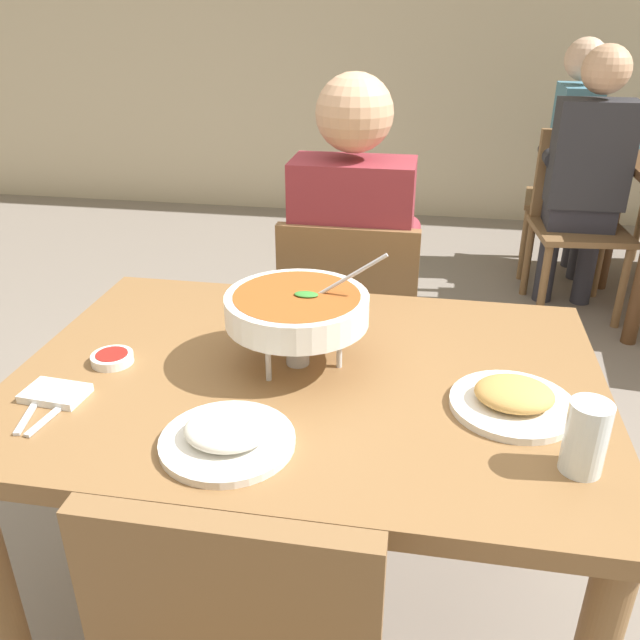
{
  "coord_description": "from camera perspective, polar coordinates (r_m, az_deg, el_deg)",
  "views": [
    {
      "loc": [
        0.23,
        -1.18,
        1.49
      ],
      "look_at": [
        0.0,
        0.15,
        0.83
      ],
      "focal_mm": 36.96,
      "sensor_mm": 36.0,
      "label": 1
    }
  ],
  "objects": [
    {
      "name": "napkin_folded",
      "position": [
        1.41,
        -21.94,
        -5.91
      ],
      "size": [
        0.13,
        0.09,
        0.02
      ],
      "primitive_type": "cube",
      "rotation": [
        0.0,
        0.0,
        -0.08
      ],
      "color": "white",
      "rests_on": "dining_table_main"
    },
    {
      "name": "ground_plane",
      "position": [
        1.91,
        -0.85,
        -25.06
      ],
      "size": [
        16.0,
        16.0,
        0.0
      ],
      "primitive_type": "plane",
      "color": "gray"
    },
    {
      "name": "chair_diner_main",
      "position": [
        2.14,
        2.6,
        -1.07
      ],
      "size": [
        0.44,
        0.44,
        0.9
      ],
      "color": "brown",
      "rests_on": "ground_plane"
    },
    {
      "name": "drink_glass",
      "position": [
        1.18,
        21.97,
        -9.69
      ],
      "size": [
        0.07,
        0.07,
        0.13
      ],
      "color": "silver",
      "rests_on": "dining_table_main"
    },
    {
      "name": "spoon_utensil",
      "position": [
        1.36,
        -21.86,
        -7.29
      ],
      "size": [
        0.03,
        0.17,
        0.01
      ],
      "primitive_type": "cube",
      "rotation": [
        0.0,
        0.0,
        -0.12
      ],
      "color": "silver",
      "rests_on": "dining_table_main"
    },
    {
      "name": "sauce_dish",
      "position": [
        1.49,
        -17.55,
        -3.15
      ],
      "size": [
        0.09,
        0.09,
        0.02
      ],
      "color": "white",
      "rests_on": "dining_table_main"
    },
    {
      "name": "rice_plate",
      "position": [
        1.18,
        -8.06,
        -9.87
      ],
      "size": [
        0.24,
        0.24,
        0.06
      ],
      "color": "white",
      "rests_on": "dining_table_main"
    },
    {
      "name": "chair_bg_left",
      "position": [
        3.65,
        21.4,
        8.76
      ],
      "size": [
        0.48,
        0.48,
        0.9
      ],
      "color": "brown",
      "rests_on": "ground_plane"
    },
    {
      "name": "patron_bg_middle",
      "position": [
        4.06,
        21.48,
        13.83
      ],
      "size": [
        0.45,
        0.4,
        1.31
      ],
      "color": "#2D2D38",
      "rests_on": "ground_plane"
    },
    {
      "name": "curry_bowl",
      "position": [
        1.37,
        -2.0,
        0.95
      ],
      "size": [
        0.33,
        0.3,
        0.26
      ],
      "color": "silver",
      "rests_on": "dining_table_main"
    },
    {
      "name": "dining_table_main",
      "position": [
        1.46,
        -1.02,
        -8.56
      ],
      "size": [
        1.23,
        0.86,
        0.78
      ],
      "color": "brown",
      "rests_on": "ground_plane"
    },
    {
      "name": "patron_bg_left",
      "position": [
        3.53,
        22.11,
        12.11
      ],
      "size": [
        0.4,
        0.45,
        1.31
      ],
      "color": "#2D2D38",
      "rests_on": "ground_plane"
    },
    {
      "name": "diner_main",
      "position": [
        2.08,
        2.85,
        5.15
      ],
      "size": [
        0.4,
        0.45,
        1.31
      ],
      "color": "#2D2D38",
      "rests_on": "ground_plane"
    },
    {
      "name": "fork_utensil",
      "position": [
        1.38,
        -23.65,
        -7.0
      ],
      "size": [
        0.05,
        0.17,
        0.01
      ],
      "primitive_type": "cube",
      "rotation": [
        0.0,
        0.0,
        0.22
      ],
      "color": "silver",
      "rests_on": "dining_table_main"
    },
    {
      "name": "chair_bg_middle",
      "position": [
        4.11,
        21.91,
        10.47
      ],
      "size": [
        0.49,
        0.49,
        0.9
      ],
      "color": "brown",
      "rests_on": "ground_plane"
    },
    {
      "name": "appetizer_plate",
      "position": [
        1.32,
        16.4,
        -6.6
      ],
      "size": [
        0.24,
        0.24,
        0.06
      ],
      "color": "white",
      "rests_on": "dining_table_main"
    }
  ]
}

